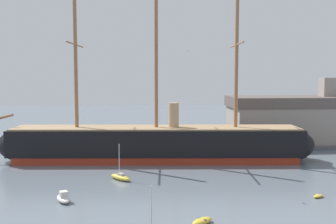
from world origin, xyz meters
TOP-DOWN VIEW (x-y plane):
  - tall_ship at (-5.81, 49.75)m, footprint 66.34×15.17m
  - dinghy_near_centre at (-2.19, 16.35)m, footprint 3.05×2.84m
  - motorboat_mid_left at (-18.96, 25.45)m, footprint 2.78×3.78m
  - dinghy_mid_right at (14.93, 24.84)m, footprint 1.94×1.55m
  - sailboat_alongside_bow at (-12.09, 36.01)m, footprint 3.87×4.18m
  - motorboat_far_left at (-30.11, 56.73)m, footprint 3.39×3.81m
  - dockside_warehouse_right at (36.71, 66.32)m, footprint 52.56×16.31m
  - seagull_in_flight at (-1.73, 33.03)m, footprint 0.41×1.04m

SIDE VIEW (x-z plane):
  - dinghy_mid_right at x=14.93m, z-range 0.00..0.42m
  - dinghy_near_centre at x=-2.19m, z-range 0.00..0.69m
  - sailboat_alongside_bow at x=-12.09m, z-range -2.38..3.34m
  - motorboat_mid_left at x=-18.96m, z-range -0.22..1.25m
  - motorboat_far_left at x=-30.11m, z-range -0.23..1.30m
  - tall_ship at x=-5.81m, z-range -12.47..19.42m
  - dockside_warehouse_right at x=36.71m, z-range -2.25..13.65m
  - seagull_in_flight at x=-1.73m, z-range 19.93..20.06m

